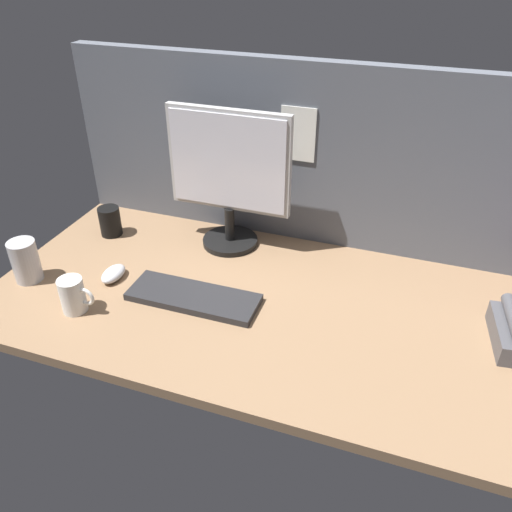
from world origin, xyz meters
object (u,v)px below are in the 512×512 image
(keyboard, at_px, (193,297))
(mug_ceramic_white, at_px, (73,295))
(mouse, at_px, (113,274))
(monitor, at_px, (229,174))
(mug_black_travel, at_px, (110,221))
(mug_steel, at_px, (25,261))

(keyboard, relative_size, mug_ceramic_white, 3.63)
(keyboard, height_order, mouse, mouse)
(monitor, distance_m, mug_ceramic_white, 0.58)
(keyboard, height_order, mug_black_travel, mug_black_travel)
(mouse, bearing_deg, keyboard, -4.08)
(mouse, xyz_separation_m, mug_steel, (-0.23, -0.08, 0.05))
(mug_steel, bearing_deg, mug_black_travel, 74.99)
(mouse, distance_m, mug_ceramic_white, 0.17)
(mug_ceramic_white, bearing_deg, mug_steel, 160.21)
(mug_ceramic_white, xyz_separation_m, mug_black_travel, (-0.14, 0.39, -0.00))
(keyboard, distance_m, mug_steel, 0.51)
(mug_black_travel, height_order, mug_steel, mug_steel)
(monitor, relative_size, mug_ceramic_white, 4.37)
(monitor, height_order, keyboard, monitor)
(mug_black_travel, bearing_deg, mouse, -56.27)
(mug_black_travel, bearing_deg, keyboard, -30.07)
(mouse, height_order, mug_ceramic_white, mug_ceramic_white)
(mug_black_travel, xyz_separation_m, mug_steel, (-0.08, -0.31, 0.01))
(keyboard, distance_m, mouse, 0.27)
(monitor, bearing_deg, mug_steel, -141.00)
(mug_ceramic_white, xyz_separation_m, mug_steel, (-0.22, 0.08, 0.01))
(mug_black_travel, relative_size, mug_steel, 0.77)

